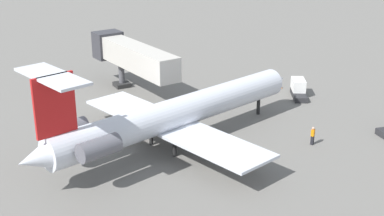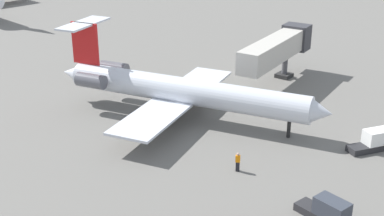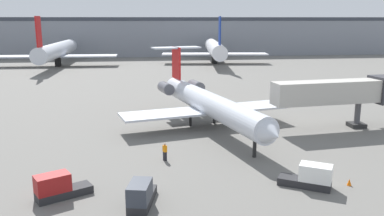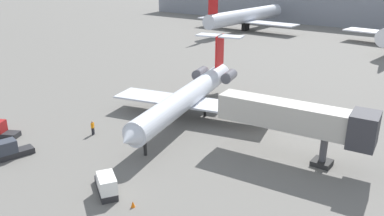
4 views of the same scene
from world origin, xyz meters
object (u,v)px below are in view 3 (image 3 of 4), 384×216
Objects in this scene: regional_jet at (206,102)px; baggage_tug_spare at (311,177)px; traffic_cone_near at (349,182)px; parked_airliner_west_end at (57,51)px; ground_crew_marshaller at (165,152)px; parked_airliner_west_mid at (215,49)px; baggage_tug_lead at (141,195)px; jet_bridge at (343,92)px; baggage_tug_trailing at (58,187)px.

regional_jet reaches higher than baggage_tug_spare.
regional_jet is at bearing 114.31° from traffic_cone_near.
regional_jet is at bearing -65.56° from parked_airliner_west_end.
ground_crew_marshaller is (-5.64, -11.21, -2.26)m from regional_jet.
baggage_tug_lead is at bearing -103.60° from parked_airliner_west_mid.
baggage_tug_spare is at bearing 178.98° from traffic_cone_near.
parked_airliner_west_mid is at bearing 76.41° from ground_crew_marshaller.
traffic_cone_near is at bearing -28.00° from ground_crew_marshaller.
parked_airliner_west_mid is (-2.36, 70.91, -0.09)m from jet_bridge.
jet_bridge is at bearing 21.66° from ground_crew_marshaller.
regional_jet reaches higher than baggage_tug_trailing.
baggage_tug_spare is 87.37m from parked_airliner_west_mid.
parked_airliner_west_end is at bearing 123.69° from jet_bridge.
parked_airliner_west_end is (-16.48, 84.94, 3.46)m from baggage_tug_trailing.
baggage_tug_lead is (-7.85, -20.24, -2.28)m from regional_jet.
ground_crew_marshaller is at bearing -103.59° from parked_airliner_west_mid.
baggage_tug_lead is 1.01× the size of baggage_tug_spare.
parked_airliner_west_mid is at bearing 76.40° from baggage_tug_lead.
baggage_tug_spare is 0.11× the size of parked_airliner_west_end.
baggage_tug_trailing is 22.33m from traffic_cone_near.
baggage_tug_spare is at bearing -1.43° from baggage_tug_trailing.
jet_bridge is 0.43× the size of parked_airliner_west_mid.
baggage_tug_spare is at bearing -67.38° from parked_airliner_west_end.
baggage_tug_spare reaches higher than traffic_cone_near.
baggage_tug_lead is at bearing -173.02° from baggage_tug_spare.
regional_jet is 0.77× the size of parked_airliner_west_end.
regional_jet reaches higher than baggage_tug_lead.
ground_crew_marshaller is 9.30m from baggage_tug_lead.
ground_crew_marshaller is 10.77m from baggage_tug_trailing.
baggage_tug_lead and baggage_tug_spare have the same top height.
ground_crew_marshaller is 0.41× the size of baggage_tug_spare.
regional_jet is at bearing 63.27° from ground_crew_marshaller.
ground_crew_marshaller is 0.40× the size of baggage_tug_lead.
traffic_cone_near is at bearing -1.02° from baggage_tug_spare.
parked_airliner_west_end is at bearing 107.58° from ground_crew_marshaller.
parked_airliner_west_mid is at bearing 78.76° from regional_jet.
jet_bridge is 29.79m from baggage_tug_lead.
regional_jet is 20.71m from traffic_cone_near.
baggage_tug_lead is at bearing -19.04° from baggage_tug_trailing.
baggage_tug_lead is at bearing -174.58° from traffic_cone_near.
baggage_tug_trailing is at bearing -152.49° from jet_bridge.
parked_airliner_west_mid reaches higher than baggage_tug_spare.
traffic_cone_near is at bearing 5.42° from baggage_tug_lead.
regional_jet is 12.75m from ground_crew_marshaller.
parked_airliner_west_mid is at bearing 1.94° from parked_airliner_west_end.
traffic_cone_near is (14.09, -7.49, -0.58)m from ground_crew_marshaller.
parked_airliner_west_end is (-38.79, 85.47, 4.02)m from traffic_cone_near.
traffic_cone_near is (-7.48, -16.05, -4.11)m from jet_bridge.
jet_bridge is 9.22× the size of ground_crew_marshaller.
baggage_tug_spare is at bearing -74.28° from regional_jet.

